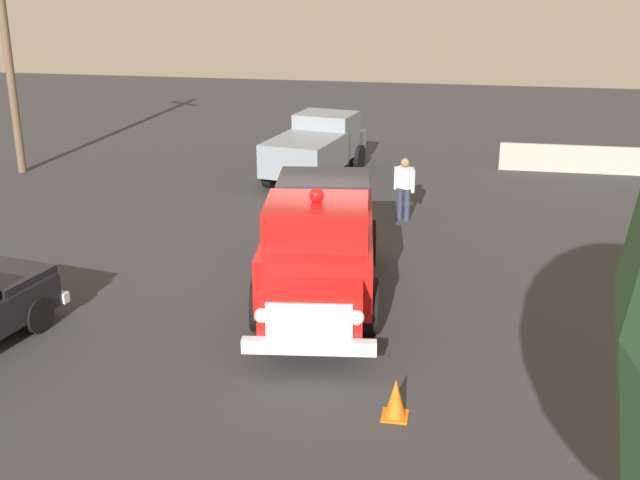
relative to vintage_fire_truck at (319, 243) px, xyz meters
The scene contains 7 objects.
ground_plane 1.31m from the vintage_fire_truck, 115.62° to the left, with size 60.00×60.00×0.00m, color #333335.
vintage_fire_truck is the anchor object (origin of this frame).
parked_pickup 9.63m from the vintage_fire_truck, 100.94° to the left, with size 2.73×5.05×1.90m.
lawn_chair_by_car 3.06m from the vintage_fire_truck, 113.57° to the left, with size 0.67×0.67×1.02m.
spectator_standing 5.67m from the vintage_fire_truck, 77.24° to the left, with size 0.61×0.43×1.68m.
utility_pole 14.34m from the vintage_fire_truck, 143.62° to the left, with size 1.55×0.92×6.86m.
traffic_cone 4.74m from the vintage_fire_truck, 65.36° to the right, with size 0.40×0.40×0.64m.
Camera 1 is at (2.94, -15.29, 6.55)m, focal length 44.96 mm.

